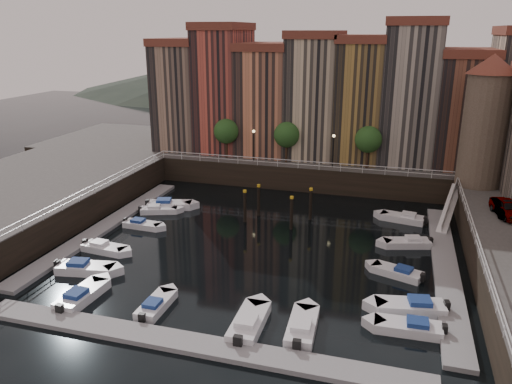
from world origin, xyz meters
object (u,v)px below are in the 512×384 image
(boat_left_0, at_px, (85,268))
(boat_left_1, at_px, (104,248))
(corner_tower, at_px, (486,119))
(boat_left_2, at_px, (142,225))
(car_a, at_px, (508,209))
(gangway, at_px, (450,206))
(car_b, at_px, (503,209))
(mooring_pilings, at_px, (276,206))

(boat_left_0, distance_m, boat_left_1, 4.10)
(corner_tower, relative_size, boat_left_2, 3.35)
(corner_tower, bearing_deg, car_a, -81.61)
(corner_tower, xyz_separation_m, boat_left_2, (-32.66, -14.52, -9.88))
(boat_left_0, bearing_deg, gangway, 24.77)
(boat_left_2, relative_size, car_b, 1.01)
(car_b, bearing_deg, car_a, -58.62)
(gangway, bearing_deg, corner_tower, 57.20)
(mooring_pilings, bearing_deg, car_a, -1.71)
(gangway, xyz_separation_m, mooring_pilings, (-17.17, -4.51, -0.27))
(boat_left_0, relative_size, car_a, 1.12)
(gangway, bearing_deg, boat_left_1, -151.88)
(mooring_pilings, distance_m, car_a, 21.61)
(corner_tower, bearing_deg, boat_left_2, -156.04)
(gangway, xyz_separation_m, car_a, (4.32, -5.15, 1.86))
(boat_left_2, height_order, car_b, car_b)
(car_a, bearing_deg, boat_left_2, 173.81)
(boat_left_0, relative_size, boat_left_2, 1.24)
(corner_tower, xyz_separation_m, boat_left_0, (-32.34, -24.67, -9.81))
(boat_left_0, bearing_deg, mooring_pilings, 42.28)
(car_a, bearing_deg, mooring_pilings, 163.97)
(boat_left_1, relative_size, car_b, 1.10)
(gangway, height_order, boat_left_0, gangway)
(boat_left_1, height_order, car_a, car_a)
(gangway, distance_m, boat_left_0, 35.71)
(gangway, relative_size, car_b, 2.03)
(boat_left_0, bearing_deg, car_b, 15.02)
(boat_left_0, relative_size, car_b, 1.25)
(boat_left_1, distance_m, car_a, 36.40)
(boat_left_0, xyz_separation_m, car_a, (33.76, 15.02, 3.39))
(car_a, bearing_deg, boat_left_0, -170.34)
(boat_left_1, bearing_deg, boat_left_2, 91.11)
(car_b, bearing_deg, mooring_pilings, 171.92)
(car_b, bearing_deg, boat_left_2, -178.52)
(corner_tower, distance_m, boat_left_0, 41.84)
(corner_tower, distance_m, car_a, 11.67)
(boat_left_1, xyz_separation_m, car_a, (34.53, 11.00, 3.44))
(boat_left_1, bearing_deg, mooring_pilings, 47.04)
(boat_left_0, bearing_deg, boat_left_1, 91.17)
(corner_tower, relative_size, boat_left_0, 2.70)
(mooring_pilings, bearing_deg, boat_left_0, -128.08)
(boat_left_0, bearing_deg, boat_left_2, 82.16)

